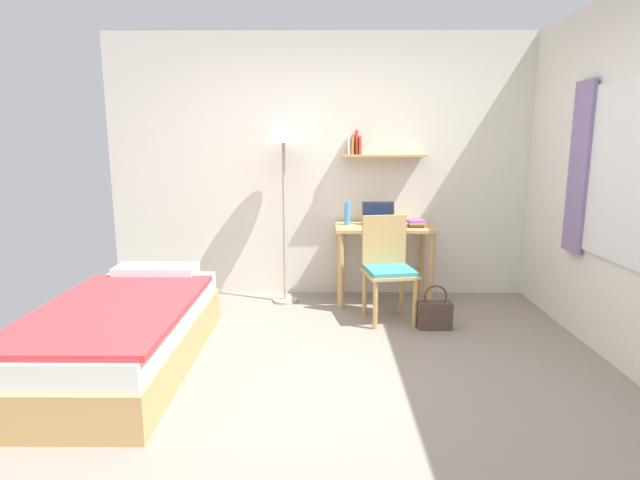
# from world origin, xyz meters

# --- Properties ---
(ground_plane) EXTENTS (5.28, 5.28, 0.00)m
(ground_plane) POSITION_xyz_m (0.00, 0.00, 0.00)
(ground_plane) COLOR gray
(wall_back) EXTENTS (4.40, 0.27, 2.60)m
(wall_back) POSITION_xyz_m (0.00, 2.02, 1.30)
(wall_back) COLOR silver
(wall_back) RESTS_ON ground_plane
(bed) EXTENTS (0.97, 1.95, 0.54)m
(bed) POSITION_xyz_m (-1.45, 0.22, 0.24)
(bed) COLOR tan
(bed) RESTS_ON ground_plane
(desk) EXTENTS (0.94, 0.55, 0.76)m
(desk) POSITION_xyz_m (0.53, 1.70, 0.60)
(desk) COLOR tan
(desk) RESTS_ON ground_plane
(desk_chair) EXTENTS (0.49, 0.48, 0.92)m
(desk_chair) POSITION_xyz_m (0.51, 1.21, 0.50)
(desk_chair) COLOR tan
(desk_chair) RESTS_ON ground_plane
(standing_lamp) EXTENTS (0.39, 0.39, 1.77)m
(standing_lamp) POSITION_xyz_m (-0.43, 1.69, 1.56)
(standing_lamp) COLOR #B2A893
(standing_lamp) RESTS_ON ground_plane
(laptop) EXTENTS (0.32, 0.24, 0.22)m
(laptop) POSITION_xyz_m (0.48, 1.71, 0.82)
(laptop) COLOR black
(laptop) RESTS_ON desk
(water_bottle) EXTENTS (0.06, 0.06, 0.22)m
(water_bottle) POSITION_xyz_m (0.18, 1.75, 0.87)
(water_bottle) COLOR #4C99DB
(water_bottle) RESTS_ON desk
(book_stack) EXTENTS (0.18, 0.22, 0.06)m
(book_stack) POSITION_xyz_m (0.83, 1.65, 0.79)
(book_stack) COLOR #333338
(book_stack) RESTS_ON desk
(handbag) EXTENTS (0.28, 0.13, 0.38)m
(handbag) POSITION_xyz_m (0.89, 0.96, 0.13)
(handbag) COLOR #4C382D
(handbag) RESTS_ON ground_plane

